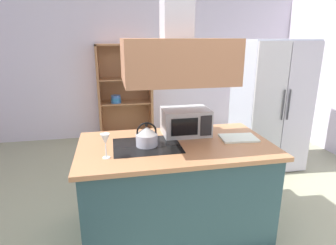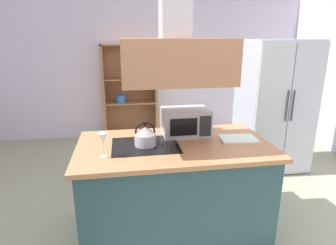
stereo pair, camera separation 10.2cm
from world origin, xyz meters
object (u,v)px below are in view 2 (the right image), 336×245
refrigerator (274,106)px  cutting_board (238,139)px  kettle (145,136)px  microwave (185,122)px  wine_glass_on_counter (103,139)px  dish_cabinet (130,98)px

refrigerator → cutting_board: 1.59m
refrigerator → kettle: 2.28m
refrigerator → cutting_board: size_ratio=5.34×
microwave → wine_glass_on_counter: microwave is taller
cutting_board → wine_glass_on_counter: (-1.24, -0.21, 0.14)m
refrigerator → microwave: 1.79m
cutting_board → wine_glass_on_counter: size_ratio=1.65×
refrigerator → kettle: size_ratio=8.29×
wine_glass_on_counter → refrigerator: bearing=32.0°
dish_cabinet → microwave: (0.47, -2.55, 0.26)m
kettle → wine_glass_on_counter: bearing=-150.3°
cutting_board → refrigerator: bearing=49.5°
kettle → wine_glass_on_counter: (-0.36, -0.20, 0.06)m
dish_cabinet → wine_glass_on_counter: (-0.31, -3.00, 0.29)m
refrigerator → microwave: refrigerator is taller
dish_cabinet → cutting_board: dish_cabinet is taller
refrigerator → microwave: size_ratio=3.95×
cutting_board → dish_cabinet: bearing=108.5°
refrigerator → dish_cabinet: refrigerator is taller
kettle → microwave: bearing=30.4°
microwave → wine_glass_on_counter: (-0.78, -0.45, 0.02)m
kettle → microwave: 0.49m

